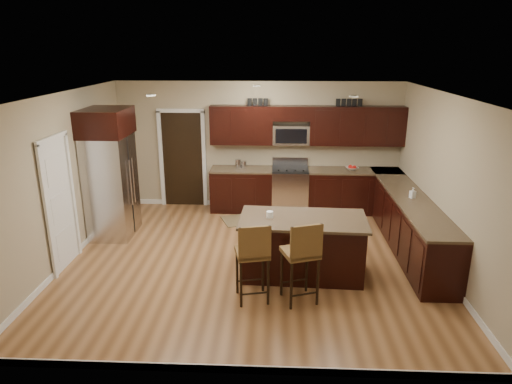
{
  "coord_description": "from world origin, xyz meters",
  "views": [
    {
      "loc": [
        0.38,
        -6.83,
        3.38
      ],
      "look_at": [
        0.05,
        0.4,
        1.06
      ],
      "focal_mm": 32.0,
      "sensor_mm": 36.0,
      "label": 1
    }
  ],
  "objects_px": {
    "range": "(290,189)",
    "refrigerator": "(110,172)",
    "island": "(302,248)",
    "stool_mid": "(302,253)",
    "stool_left": "(253,253)"
  },
  "relations": [
    {
      "from": "range",
      "to": "refrigerator",
      "type": "distance_m",
      "value": 3.68
    },
    {
      "from": "island",
      "to": "stool_mid",
      "type": "distance_m",
      "value": 0.9
    },
    {
      "from": "stool_left",
      "to": "refrigerator",
      "type": "height_order",
      "value": "refrigerator"
    },
    {
      "from": "range",
      "to": "refrigerator",
      "type": "bearing_deg",
      "value": -156.26
    },
    {
      "from": "stool_left",
      "to": "refrigerator",
      "type": "relative_size",
      "value": 0.49
    },
    {
      "from": "range",
      "to": "stool_mid",
      "type": "relative_size",
      "value": 0.93
    },
    {
      "from": "stool_mid",
      "to": "refrigerator",
      "type": "height_order",
      "value": "refrigerator"
    },
    {
      "from": "island",
      "to": "refrigerator",
      "type": "xyz_separation_m",
      "value": [
        -3.42,
        1.42,
        0.77
      ]
    },
    {
      "from": "range",
      "to": "refrigerator",
      "type": "height_order",
      "value": "refrigerator"
    },
    {
      "from": "stool_left",
      "to": "stool_mid",
      "type": "relative_size",
      "value": 0.97
    },
    {
      "from": "stool_mid",
      "to": "refrigerator",
      "type": "distance_m",
      "value": 4.08
    },
    {
      "from": "refrigerator",
      "to": "stool_mid",
      "type": "bearing_deg",
      "value": -33.96
    },
    {
      "from": "island",
      "to": "stool_mid",
      "type": "relative_size",
      "value": 1.63
    },
    {
      "from": "island",
      "to": "refrigerator",
      "type": "relative_size",
      "value": 0.83
    },
    {
      "from": "stool_mid",
      "to": "island",
      "type": "bearing_deg",
      "value": 67.04
    }
  ]
}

